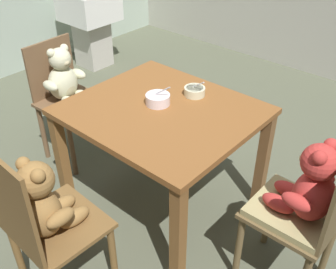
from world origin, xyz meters
The scene contains 8 objects.
ground_plane centered at (0.00, 0.00, -0.02)m, with size 5.20×5.20×0.04m.
dining_table centered at (0.00, 0.00, 0.61)m, with size 1.01×0.90×0.72m.
teddy_chair_near_right centered at (0.89, -0.01, 0.59)m, with size 0.41×0.38×0.91m.
teddy_chair_near_left centered at (-0.89, -0.03, 0.57)m, with size 0.40×0.43×0.87m.
teddy_chair_near_front centered at (0.05, -0.84, 0.58)m, with size 0.42×0.40×0.95m.
porridge_bowl_cream_far_center centered at (0.04, 0.25, 0.74)m, with size 0.13×0.12×0.11m.
porridge_bowl_white_center centered at (-0.05, 0.02, 0.75)m, with size 0.15×0.14×0.13m.
sink_basin centered at (-2.05, 1.15, 0.52)m, with size 0.51×0.49×0.80m.
Camera 1 is at (1.28, -1.42, 1.84)m, focal length 42.18 mm.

